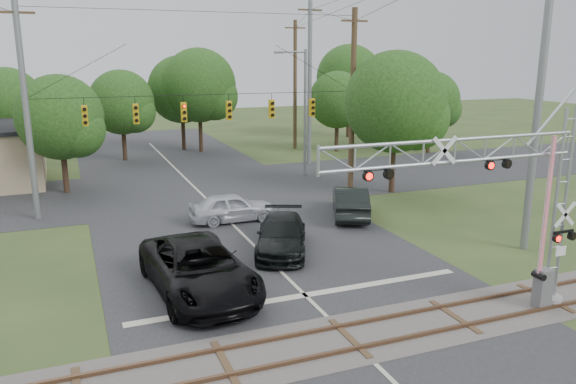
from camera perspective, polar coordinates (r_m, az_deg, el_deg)
name	(u,v)px	position (r m, az deg, el deg)	size (l,w,h in m)	color
ground	(383,372)	(16.70, 9.60, -17.58)	(160.00, 160.00, 0.00)	#30441F
road_main	(265,256)	(24.91, -2.38, -6.53)	(14.00, 90.00, 0.02)	#27282A
road_cross	(195,188)	(37.88, -9.40, 0.38)	(90.00, 12.00, 0.02)	#27282A
railroad_track	(349,338)	(18.18, 6.25, -14.56)	(90.00, 3.20, 0.17)	#4A4540
crossing_gantry	(497,195)	(19.16, 20.45, -0.31)	(9.65, 0.89, 6.96)	gray
traffic_signal_span	(222,107)	(33.34, -6.74, 8.59)	(19.34, 0.36, 11.50)	gray
pickup_black	(198,268)	(21.15, -9.08, -7.68)	(3.21, 6.97, 1.94)	black
car_dark	(281,235)	(25.27, -0.67, -4.39)	(2.15, 5.30, 1.54)	black
sedan_silver	(232,207)	(29.95, -5.70, -1.55)	(1.83, 4.55, 1.55)	silver
suv_dark	(350,202)	(30.87, 6.35, -0.97)	(1.79, 5.14, 1.69)	black
streetlight	(303,106)	(40.66, 1.51, 8.69)	(2.42, 0.25, 9.07)	gray
utility_poles	(237,91)	(35.81, -5.23, 10.19)	(26.39, 30.58, 14.51)	#493622
treeline	(192,94)	(48.27, -9.74, 9.78)	(51.07, 30.28, 9.82)	#362518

